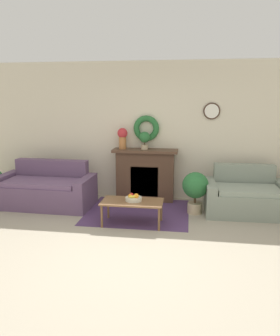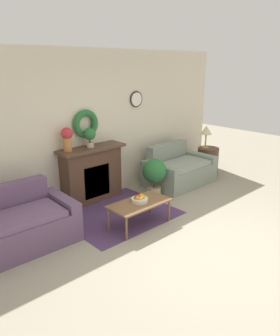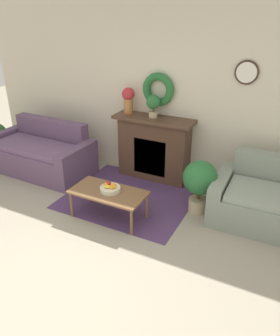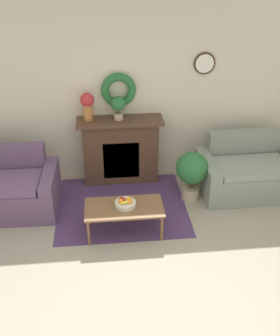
% 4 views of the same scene
% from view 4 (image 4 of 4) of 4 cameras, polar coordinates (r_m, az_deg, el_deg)
% --- Properties ---
extents(ground_plane, '(16.00, 16.00, 0.00)m').
position_cam_4_polar(ground_plane, '(4.29, 0.76, -19.20)').
color(ground_plane, '#9E937F').
extents(floor_rug, '(1.80, 1.60, 0.01)m').
position_cam_4_polar(floor_rug, '(5.62, -2.64, -5.47)').
color(floor_rug, '#4C335B').
rests_on(floor_rug, ground_plane).
extents(wall_back, '(6.80, 0.18, 2.70)m').
position_cam_4_polar(wall_back, '(5.86, -2.18, 10.93)').
color(wall_back, beige).
rests_on(wall_back, ground_plane).
extents(fireplace, '(1.26, 0.41, 1.02)m').
position_cam_4_polar(fireplace, '(5.99, -2.84, 2.67)').
color(fireplace, '#4C3323').
rests_on(fireplace, ground_plane).
extents(loveseat_right, '(1.45, 0.94, 0.81)m').
position_cam_4_polar(loveseat_right, '(6.05, 15.35, -0.58)').
color(loveseat_right, gray).
rests_on(loveseat_right, ground_plane).
extents(coffee_table, '(0.98, 0.50, 0.39)m').
position_cam_4_polar(coffee_table, '(4.94, -2.33, -6.02)').
color(coffee_table, brown).
rests_on(coffee_table, ground_plane).
extents(fruit_bowl, '(0.26, 0.26, 0.12)m').
position_cam_4_polar(fruit_bowl, '(4.91, -2.12, -5.09)').
color(fruit_bowl, beige).
rests_on(fruit_bowl, coffee_table).
extents(vase_on_mantel_left, '(0.20, 0.20, 0.41)m').
position_cam_4_polar(vase_on_mantel_left, '(5.70, -7.64, 9.13)').
color(vase_on_mantel_left, '#AD6B38').
rests_on(vase_on_mantel_left, fireplace).
extents(potted_plant_on_mantel, '(0.21, 0.21, 0.34)m').
position_cam_4_polar(potted_plant_on_mantel, '(5.69, -3.18, 9.05)').
color(potted_plant_on_mantel, tan).
rests_on(potted_plant_on_mantel, fireplace).
extents(potted_plant_floor_by_loveseat, '(0.46, 0.46, 0.74)m').
position_cam_4_polar(potted_plant_floor_by_loveseat, '(5.57, 7.53, -0.40)').
color(potted_plant_floor_by_loveseat, tan).
rests_on(potted_plant_floor_by_loveseat, ground_plane).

